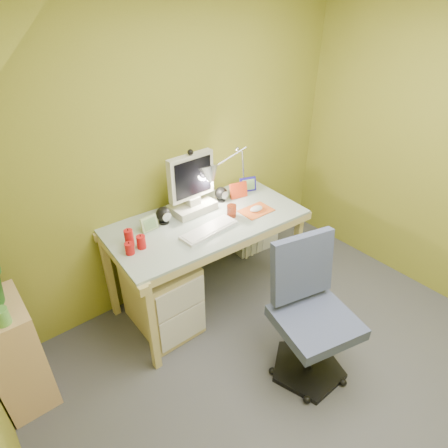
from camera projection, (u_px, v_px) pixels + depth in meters
floor at (320, 399)px, 2.43m from camera, size 3.20×3.20×0.01m
wall_back at (175, 152)px, 2.84m from camera, size 3.20×0.01×2.40m
slope_ceiling at (161, 185)px, 0.91m from camera, size 1.10×3.20×1.10m
desk at (208, 261)px, 3.02m from camera, size 1.51×0.81×0.79m
monitor at (191, 179)px, 2.78m from camera, size 0.40×0.24×0.54m
speaker_left at (163, 215)px, 2.73m from camera, size 0.11×0.11×0.13m
speaker_right at (221, 194)px, 3.02m from camera, size 0.11×0.11×0.12m
keyboard at (209, 230)px, 2.67m from camera, size 0.45×0.18×0.02m
mousepad at (256, 211)px, 2.91m from camera, size 0.25×0.18×0.01m
mouse at (256, 209)px, 2.90m from camera, size 0.13×0.09×0.04m
amber_tumbler at (232, 211)px, 2.82m from camera, size 0.08×0.08×0.09m
candle_cluster at (132, 241)px, 2.46m from camera, size 0.17×0.15×0.12m
photo_frame_red at (238, 190)px, 3.07m from camera, size 0.15×0.05×0.13m
photo_frame_blue at (248, 184)px, 3.18m from camera, size 0.14×0.06×0.12m
photo_frame_green at (149, 223)px, 2.66m from camera, size 0.13×0.03×0.11m
desk_lamp at (237, 160)px, 3.00m from camera, size 0.60×0.33×0.61m
side_ledge at (14, 354)px, 2.27m from camera, size 0.28×0.43×0.75m
green_cup at (2, 317)px, 1.96m from camera, size 0.09×0.09×0.10m
task_chair at (316, 320)px, 2.35m from camera, size 0.65×0.65×0.98m
radiator at (256, 229)px, 3.73m from camera, size 0.46×0.22×0.45m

